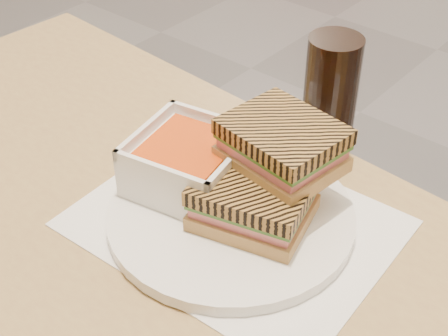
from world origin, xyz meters
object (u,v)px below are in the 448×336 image
Objects in this scene: main_table at (134,332)px; plate at (231,216)px; soup_bowl at (190,164)px; panini_lower at (254,200)px; cola_glass at (331,91)px.

main_table is 0.19m from plate.
soup_bowl is at bearing 174.12° from plate.
plate is at bearing 72.35° from main_table.
panini_lower is at bearing 12.45° from plate.
main_table is 7.98× the size of cola_glass.
plate is at bearing -167.55° from panini_lower.
soup_bowl is at bearing 179.33° from panini_lower.
soup_bowl is 0.10m from panini_lower.
panini_lower is at bearing 63.15° from main_table.
cola_glass reaches higher than plate.
cola_glass is at bearing 84.30° from main_table.
cola_glass is at bearing 99.47° from panini_lower.
cola_glass is (0.04, 0.35, 0.19)m from main_table.
cola_glass reaches higher than panini_lower.
cola_glass is (0.06, 0.21, 0.03)m from soup_bowl.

